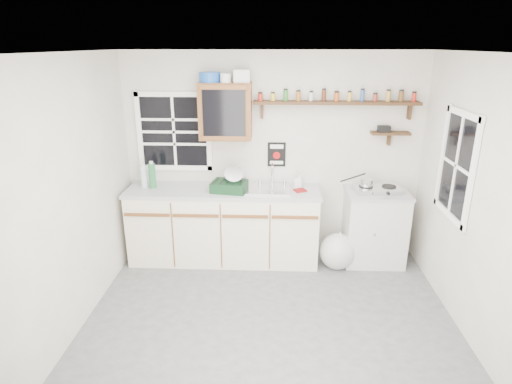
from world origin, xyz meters
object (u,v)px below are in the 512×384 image
main_cabinet (224,224)px  spice_shelf (337,102)px  dish_rack (231,183)px  right_cabinet (374,227)px  hotplate (377,189)px  upper_cabinet (226,111)px

main_cabinet → spice_shelf: spice_shelf is taller
main_cabinet → dish_rack: (0.10, -0.07, 0.55)m
right_cabinet → hotplate: bearing=-122.2°
main_cabinet → upper_cabinet: 1.37m
right_cabinet → spice_shelf: size_ratio=0.48×
spice_shelf → dish_rack: bearing=-167.0°
main_cabinet → spice_shelf: size_ratio=1.21×
right_cabinet → dish_rack: 1.83m
main_cabinet → upper_cabinet: (0.03, 0.14, 1.36)m
main_cabinet → dish_rack: bearing=-34.5°
main_cabinet → dish_rack: dish_rack is taller
dish_rack → hotplate: (1.72, 0.07, -0.07)m
spice_shelf → hotplate: spice_shelf is taller
upper_cabinet → hotplate: 2.00m
main_cabinet → spice_shelf: 1.99m
main_cabinet → upper_cabinet: size_ratio=3.55×
main_cabinet → hotplate: (1.82, 0.01, 0.48)m
right_cabinet → upper_cabinet: 2.26m
main_cabinet → right_cabinet: size_ratio=2.54×
upper_cabinet → main_cabinet: bearing=-103.7°
dish_rack → hotplate: dish_rack is taller
spice_shelf → dish_rack: 1.55m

